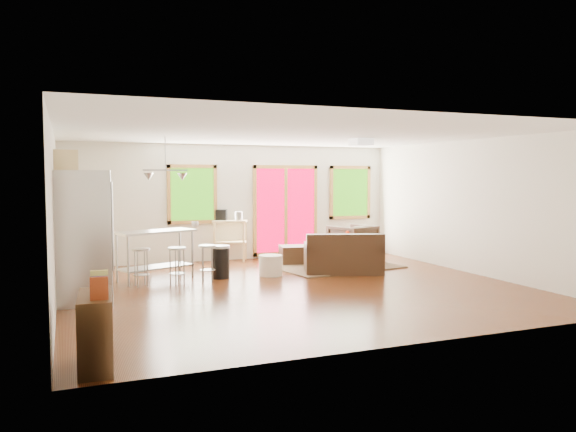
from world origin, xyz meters
name	(u,v)px	position (x,y,z in m)	size (l,w,h in m)	color
floor	(295,288)	(0.00, 0.00, -0.01)	(7.50, 7.00, 0.02)	#3B1A0A
ceiling	(295,133)	(0.00, 0.00, 2.61)	(7.50, 7.00, 0.02)	white
back_wall	(236,202)	(0.00, 3.51, 1.30)	(7.50, 0.02, 2.60)	silver
left_wall	(53,217)	(-3.76, 0.00, 1.30)	(0.02, 7.00, 2.60)	silver
right_wall	(474,207)	(3.76, 0.00, 1.30)	(0.02, 7.00, 2.60)	silver
front_wall	(415,229)	(0.00, -3.51, 1.30)	(7.50, 0.02, 2.60)	silver
window_left	(192,194)	(-1.00, 3.46, 1.50)	(1.10, 0.05, 1.30)	#245C0B
french_doors	(286,210)	(1.20, 3.46, 1.10)	(1.60, 0.05, 2.10)	#BF0029
window_right	(350,192)	(2.90, 3.46, 1.50)	(1.10, 0.05, 1.30)	#245C0B
rug	(333,266)	(1.60, 1.78, 0.01)	(2.48, 1.90, 0.02)	#3F5133
loveseat	(343,257)	(1.44, 0.98, 0.31)	(1.69, 1.29, 0.79)	black
coffee_table	(346,249)	(1.94, 1.82, 0.34)	(1.12, 0.88, 0.39)	#3B2412
armchair	(352,240)	(2.43, 2.46, 0.44)	(0.86, 0.80, 0.88)	black
ottoman	(294,255)	(0.98, 2.42, 0.19)	(0.58, 0.58, 0.39)	black
pouf	(271,265)	(0.01, 1.23, 0.20)	(0.45, 0.45, 0.39)	white
vase	(348,241)	(1.96, 1.77, 0.52)	(0.23, 0.24, 0.34)	silver
book	(358,240)	(2.21, 1.79, 0.54)	(0.21, 0.03, 0.28)	maroon
cabinets	(73,232)	(-3.49, 1.70, 0.93)	(0.64, 2.24, 2.30)	#D4B576
refrigerator	(85,237)	(-3.34, 0.08, 0.99)	(0.87, 0.83, 1.97)	#B7BABC
island	(155,246)	(-2.09, 1.58, 0.62)	(1.54, 1.05, 0.91)	#B7BABC
cup	(195,223)	(-1.36, 1.58, 1.01)	(0.13, 0.10, 0.13)	white
bar_stool_a	(141,258)	(-2.41, 1.08, 0.49)	(0.35, 0.35, 0.65)	#B7BABC
bar_stool_b	(177,257)	(-1.82, 0.94, 0.49)	(0.41, 0.41, 0.66)	#B7BABC
bar_stool_c	(207,254)	(-1.24, 1.13, 0.49)	(0.39, 0.39, 0.65)	#B7BABC
trash_can	(221,262)	(-0.94, 1.32, 0.31)	(0.43, 0.43, 0.61)	black
kitchen_cart	(229,226)	(-0.20, 3.36, 0.79)	(0.88, 0.74, 1.15)	#D4B576
bookshelf	(96,330)	(-3.35, -3.00, 0.38)	(0.37, 0.84, 0.97)	#3B2412
ceiling_flush	(361,142)	(1.60, 0.60, 2.53)	(0.35, 0.35, 0.12)	white
pendant_light	(166,176)	(-1.90, 1.50, 1.90)	(0.80, 0.18, 0.79)	gray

